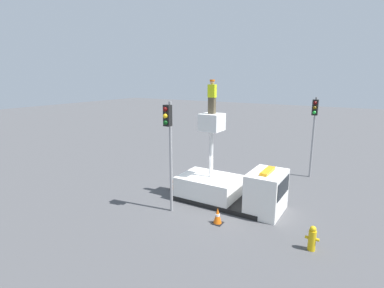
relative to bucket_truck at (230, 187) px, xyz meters
name	(u,v)px	position (x,y,z in m)	size (l,w,h in m)	color
ground_plane	(222,202)	(-0.47, 0.00, -0.93)	(120.00, 120.00, 0.00)	#4C4C4F
bucket_truck	(230,187)	(0.00, 0.00, 0.00)	(5.65, 2.42, 4.78)	black
worker	(212,97)	(-1.18, 0.00, 4.72)	(0.40, 0.26, 1.75)	brown
traffic_light_pole	(169,136)	(-2.18, -2.47, 2.98)	(0.34, 0.57, 5.54)	gray
traffic_light_across	(314,122)	(2.80, 6.76, 2.88)	(0.34, 0.57, 5.38)	gray
fire_hydrant	(312,238)	(4.55, -2.38, -0.43)	(0.53, 0.29, 1.03)	gold
traffic_cone_rear	(173,184)	(-3.77, 0.09, -0.58)	(0.39, 0.39, 0.73)	black
traffic_cone_curbside	(218,216)	(0.42, -2.33, -0.56)	(0.48, 0.48, 0.77)	black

